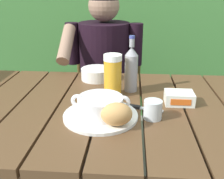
{
  "coord_description": "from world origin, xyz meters",
  "views": [
    {
      "loc": [
        0.04,
        -0.96,
        1.2
      ],
      "look_at": [
        -0.03,
        -0.0,
        0.82
      ],
      "focal_mm": 42.09,
      "sensor_mm": 36.0,
      "label": 1
    }
  ],
  "objects_px": {
    "chair_near_diner": "(107,91)",
    "water_glass_small": "(153,110)",
    "serving_plate": "(101,115)",
    "beer_glass": "(113,75)",
    "butter_tub": "(179,98)",
    "diner_bowl": "(96,74)",
    "beer_bottle": "(131,68)",
    "soup_bowl": "(100,105)",
    "bread_roll": "(117,114)",
    "person_eating": "(103,68)",
    "table_knife": "(139,108)"
  },
  "relations": [
    {
      "from": "beer_bottle",
      "to": "water_glass_small",
      "type": "relative_size",
      "value": 3.65
    },
    {
      "from": "soup_bowl",
      "to": "beer_glass",
      "type": "xyz_separation_m",
      "value": [
        0.03,
        0.21,
        0.04
      ]
    },
    {
      "from": "serving_plate",
      "to": "soup_bowl",
      "type": "xyz_separation_m",
      "value": [
        0.0,
        -0.0,
        0.04
      ]
    },
    {
      "from": "serving_plate",
      "to": "beer_glass",
      "type": "height_order",
      "value": "beer_glass"
    },
    {
      "from": "person_eating",
      "to": "beer_glass",
      "type": "relative_size",
      "value": 6.55
    },
    {
      "from": "beer_bottle",
      "to": "table_knife",
      "type": "bearing_deg",
      "value": -79.1
    },
    {
      "from": "chair_near_diner",
      "to": "water_glass_small",
      "type": "height_order",
      "value": "chair_near_diner"
    },
    {
      "from": "butter_tub",
      "to": "table_knife",
      "type": "bearing_deg",
      "value": -159.68
    },
    {
      "from": "soup_bowl",
      "to": "beer_bottle",
      "type": "xyz_separation_m",
      "value": [
        0.11,
        0.27,
        0.06
      ]
    },
    {
      "from": "beer_glass",
      "to": "water_glass_small",
      "type": "height_order",
      "value": "beer_glass"
    },
    {
      "from": "bread_roll",
      "to": "diner_bowl",
      "type": "distance_m",
      "value": 0.51
    },
    {
      "from": "person_eating",
      "to": "beer_glass",
      "type": "bearing_deg",
      "value": -79.54
    },
    {
      "from": "person_eating",
      "to": "beer_bottle",
      "type": "bearing_deg",
      "value": -69.84
    },
    {
      "from": "chair_near_diner",
      "to": "water_glass_small",
      "type": "xyz_separation_m",
      "value": [
        0.26,
        -0.95,
        0.32
      ]
    },
    {
      "from": "water_glass_small",
      "to": "table_knife",
      "type": "relative_size",
      "value": 0.45
    },
    {
      "from": "person_eating",
      "to": "butter_tub",
      "type": "distance_m",
      "value": 0.73
    },
    {
      "from": "person_eating",
      "to": "water_glass_small",
      "type": "xyz_separation_m",
      "value": [
        0.26,
        -0.75,
        0.08
      ]
    },
    {
      "from": "water_glass_small",
      "to": "soup_bowl",
      "type": "bearing_deg",
      "value": -178.42
    },
    {
      "from": "person_eating",
      "to": "table_knife",
      "type": "height_order",
      "value": "person_eating"
    },
    {
      "from": "soup_bowl",
      "to": "beer_glass",
      "type": "height_order",
      "value": "beer_glass"
    },
    {
      "from": "bread_roll",
      "to": "person_eating",
      "type": "bearing_deg",
      "value": 99.25
    },
    {
      "from": "beer_glass",
      "to": "butter_tub",
      "type": "distance_m",
      "value": 0.29
    },
    {
      "from": "soup_bowl",
      "to": "beer_glass",
      "type": "distance_m",
      "value": 0.22
    },
    {
      "from": "soup_bowl",
      "to": "bread_roll",
      "type": "distance_m",
      "value": 0.1
    },
    {
      "from": "water_glass_small",
      "to": "beer_glass",
      "type": "bearing_deg",
      "value": 127.93
    },
    {
      "from": "bread_roll",
      "to": "beer_glass",
      "type": "distance_m",
      "value": 0.29
    },
    {
      "from": "beer_bottle",
      "to": "table_knife",
      "type": "distance_m",
      "value": 0.22
    },
    {
      "from": "beer_glass",
      "to": "diner_bowl",
      "type": "bearing_deg",
      "value": 115.82
    },
    {
      "from": "serving_plate",
      "to": "butter_tub",
      "type": "relative_size",
      "value": 2.4
    },
    {
      "from": "person_eating",
      "to": "diner_bowl",
      "type": "xyz_separation_m",
      "value": [
        0.0,
        -0.35,
        0.07
      ]
    },
    {
      "from": "bread_roll",
      "to": "butter_tub",
      "type": "height_order",
      "value": "bread_roll"
    },
    {
      "from": "person_eating",
      "to": "chair_near_diner",
      "type": "bearing_deg",
      "value": 89.14
    },
    {
      "from": "water_glass_small",
      "to": "diner_bowl",
      "type": "relative_size",
      "value": 0.44
    },
    {
      "from": "serving_plate",
      "to": "beer_glass",
      "type": "distance_m",
      "value": 0.23
    },
    {
      "from": "bread_roll",
      "to": "table_knife",
      "type": "xyz_separation_m",
      "value": [
        0.08,
        0.16,
        -0.05
      ]
    },
    {
      "from": "beer_glass",
      "to": "chair_near_diner",
      "type": "bearing_deg",
      "value": 97.5
    },
    {
      "from": "soup_bowl",
      "to": "butter_tub",
      "type": "xyz_separation_m",
      "value": [
        0.3,
        0.14,
        -0.02
      ]
    },
    {
      "from": "serving_plate",
      "to": "table_knife",
      "type": "distance_m",
      "value": 0.16
    },
    {
      "from": "soup_bowl",
      "to": "diner_bowl",
      "type": "xyz_separation_m",
      "value": [
        -0.07,
        0.41,
        -0.02
      ]
    },
    {
      "from": "person_eating",
      "to": "beer_glass",
      "type": "height_order",
      "value": "person_eating"
    },
    {
      "from": "serving_plate",
      "to": "bread_roll",
      "type": "relative_size",
      "value": 2.34
    },
    {
      "from": "serving_plate",
      "to": "water_glass_small",
      "type": "distance_m",
      "value": 0.19
    },
    {
      "from": "butter_tub",
      "to": "table_knife",
      "type": "relative_size",
      "value": 0.74
    },
    {
      "from": "beer_glass",
      "to": "beer_bottle",
      "type": "xyz_separation_m",
      "value": [
        0.08,
        0.06,
        0.01
      ]
    },
    {
      "from": "beer_bottle",
      "to": "soup_bowl",
      "type": "bearing_deg",
      "value": -111.51
    },
    {
      "from": "soup_bowl",
      "to": "bread_roll",
      "type": "relative_size",
      "value": 1.84
    },
    {
      "from": "bread_roll",
      "to": "beer_glass",
      "type": "xyz_separation_m",
      "value": [
        -0.03,
        0.28,
        0.04
      ]
    },
    {
      "from": "serving_plate",
      "to": "diner_bowl",
      "type": "relative_size",
      "value": 1.76
    },
    {
      "from": "beer_bottle",
      "to": "table_knife",
      "type": "relative_size",
      "value": 1.63
    },
    {
      "from": "butter_tub",
      "to": "diner_bowl",
      "type": "bearing_deg",
      "value": 143.96
    }
  ]
}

